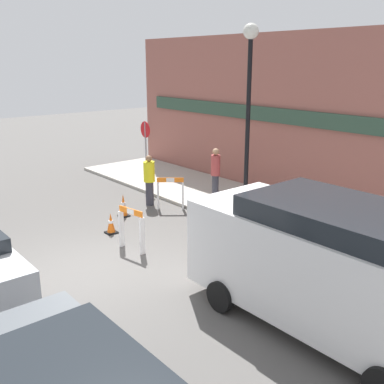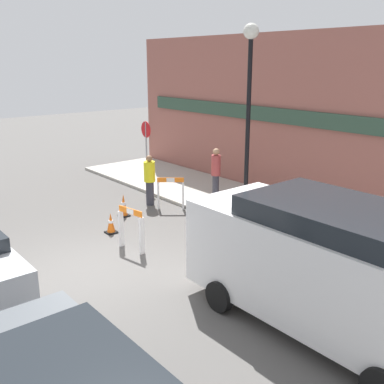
% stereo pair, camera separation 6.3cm
% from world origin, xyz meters
% --- Properties ---
extents(ground_plane, '(60.00, 60.00, 0.00)m').
position_xyz_m(ground_plane, '(0.00, 0.00, 0.00)').
color(ground_plane, '#565451').
extents(sidewalk_slab, '(18.00, 3.40, 0.11)m').
position_xyz_m(sidewalk_slab, '(0.00, 6.20, 0.05)').
color(sidewalk_slab, '#ADA89E').
rests_on(sidewalk_slab, ground_plane).
extents(storefront_facade, '(18.00, 0.22, 5.50)m').
position_xyz_m(storefront_facade, '(0.00, 7.97, 2.75)').
color(storefront_facade, '#93564C').
rests_on(storefront_facade, ground_plane).
extents(streetlamp_post, '(0.44, 0.44, 5.47)m').
position_xyz_m(streetlamp_post, '(-0.34, 5.48, 3.61)').
color(streetlamp_post, black).
rests_on(streetlamp_post, sidewalk_slab).
extents(stop_sign, '(0.60, 0.06, 2.35)m').
position_xyz_m(stop_sign, '(-5.05, 5.09, 1.68)').
color(stop_sign, gray).
rests_on(stop_sign, sidewalk_slab).
extents(barricade_0, '(0.56, 0.68, 0.96)m').
position_xyz_m(barricade_0, '(0.77, 4.24, 0.51)').
color(barricade_0, white).
rests_on(barricade_0, ground_plane).
extents(barricade_1, '(0.65, 0.73, 1.04)m').
position_xyz_m(barricade_1, '(-2.31, 4.12, 0.56)').
color(barricade_1, white).
rests_on(barricade_1, ground_plane).
extents(barricade_2, '(0.83, 0.27, 1.10)m').
position_xyz_m(barricade_2, '(-0.34, 1.39, 0.59)').
color(barricade_2, white).
rests_on(barricade_2, ground_plane).
extents(traffic_cone_0, '(0.30, 0.30, 0.47)m').
position_xyz_m(traffic_cone_0, '(0.98, 3.32, 0.23)').
color(traffic_cone_0, black).
rests_on(traffic_cone_0, ground_plane).
extents(traffic_cone_1, '(0.30, 0.30, 0.70)m').
position_xyz_m(traffic_cone_1, '(-2.66, 2.59, 0.34)').
color(traffic_cone_1, black).
rests_on(traffic_cone_1, ground_plane).
extents(traffic_cone_2, '(0.30, 0.30, 0.57)m').
position_xyz_m(traffic_cone_2, '(-1.69, 1.58, 0.28)').
color(traffic_cone_2, black).
rests_on(traffic_cone_2, ground_plane).
extents(person_worker, '(0.45, 0.45, 1.66)m').
position_xyz_m(person_worker, '(-3.10, 3.86, 0.89)').
color(person_worker, '#33333D').
rests_on(person_worker, ground_plane).
extents(person_pedestrian, '(0.39, 0.39, 1.72)m').
position_xyz_m(person_pedestrian, '(-1.95, 5.74, 1.05)').
color(person_pedestrian, '#33333D').
rests_on(person_pedestrian, sidewalk_slab).
extents(work_van, '(5.20, 2.26, 2.33)m').
position_xyz_m(work_van, '(4.76, 2.16, 1.27)').
color(work_van, white).
rests_on(work_van, ground_plane).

